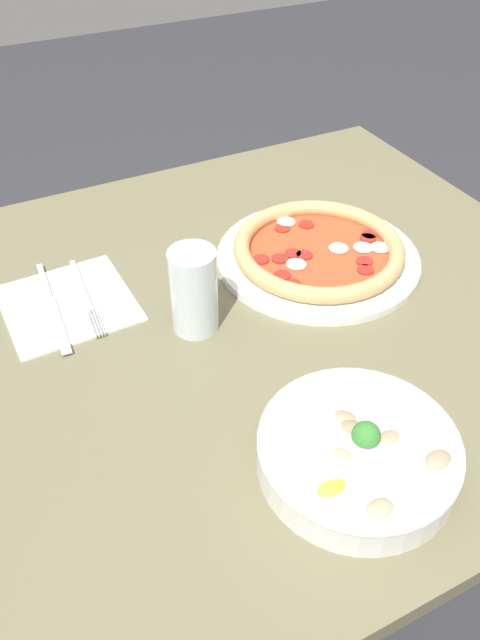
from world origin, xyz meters
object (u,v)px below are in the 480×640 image
bowl (358,451)px  fork (85,295)px  pizza (318,252)px  knife (51,302)px  glass (195,292)px

bowl → fork: 0.47m
bowl → fork: (0.18, -0.43, -0.02)m
pizza → fork: 0.37m
pizza → bowl: 0.40m
knife → fork: bearing=84.9°
bowl → knife: size_ratio=1.01×
fork → pizza: bearing=82.0°
knife → glass: 0.23m
knife → pizza: bearing=82.4°
fork → knife: size_ratio=0.87×
pizza → fork: bearing=-11.6°
fork → knife: bearing=-95.1°
fork → knife: same height
knife → bowl: bearing=31.7°
bowl → pizza: bearing=-116.1°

